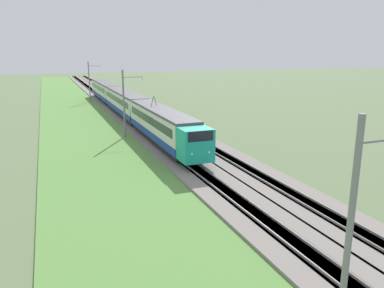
% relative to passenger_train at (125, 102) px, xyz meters
% --- Properties ---
extents(ballast_main, '(240.00, 4.40, 0.30)m').
position_rel_passenger_train_xyz_m(ballast_main, '(-9.07, 0.00, -2.31)').
color(ballast_main, gray).
rests_on(ballast_main, ground).
extents(ballast_adjacent, '(240.00, 4.40, 0.30)m').
position_rel_passenger_train_xyz_m(ballast_adjacent, '(-9.07, -4.21, -2.31)').
color(ballast_adjacent, gray).
rests_on(ballast_adjacent, ground).
extents(track_main, '(240.00, 1.57, 0.45)m').
position_rel_passenger_train_xyz_m(track_main, '(-9.07, 0.00, -2.30)').
color(track_main, '#4C4238').
rests_on(track_main, ground).
extents(track_adjacent, '(240.00, 1.57, 0.45)m').
position_rel_passenger_train_xyz_m(track_adjacent, '(-9.07, -4.21, -2.30)').
color(track_adjacent, '#4C4238').
rests_on(track_adjacent, ground).
extents(grass_verge, '(240.00, 13.35, 0.12)m').
position_rel_passenger_train_xyz_m(grass_verge, '(-9.07, 6.34, -2.40)').
color(grass_verge, '#5B8E42').
rests_on(grass_verge, ground).
extents(passenger_train, '(63.82, 2.89, 5.23)m').
position_rel_passenger_train_xyz_m(passenger_train, '(0.00, 0.00, 0.00)').
color(passenger_train, '#19A88E').
rests_on(passenger_train, ground).
extents(catenary_mast_near, '(0.22, 2.56, 8.49)m').
position_rel_passenger_train_xyz_m(catenary_mast_near, '(-51.98, 3.01, 1.92)').
color(catenary_mast_near, slate).
rests_on(catenary_mast_near, ground).
extents(catenary_mast_mid, '(0.22, 2.56, 8.27)m').
position_rel_passenger_train_xyz_m(catenary_mast_mid, '(-15.29, 3.01, 1.81)').
color(catenary_mast_mid, slate).
rests_on(catenary_mast_mid, ground).
extents(catenary_mast_far, '(0.22, 2.56, 8.40)m').
position_rel_passenger_train_xyz_m(catenary_mast_far, '(21.41, 3.01, 1.88)').
color(catenary_mast_far, slate).
rests_on(catenary_mast_far, ground).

